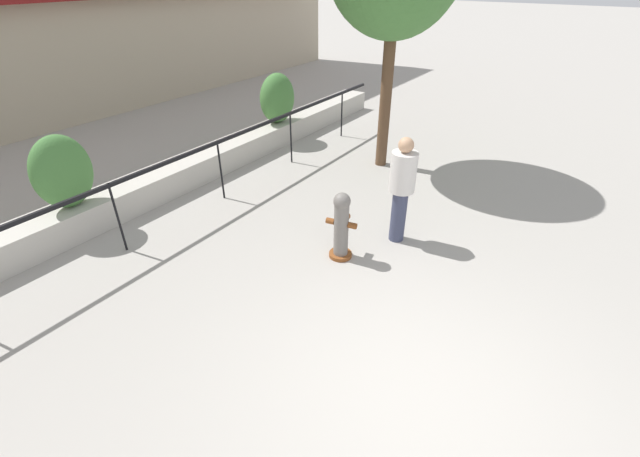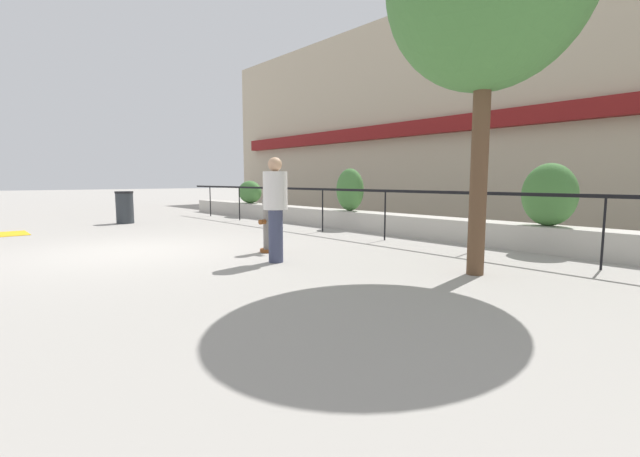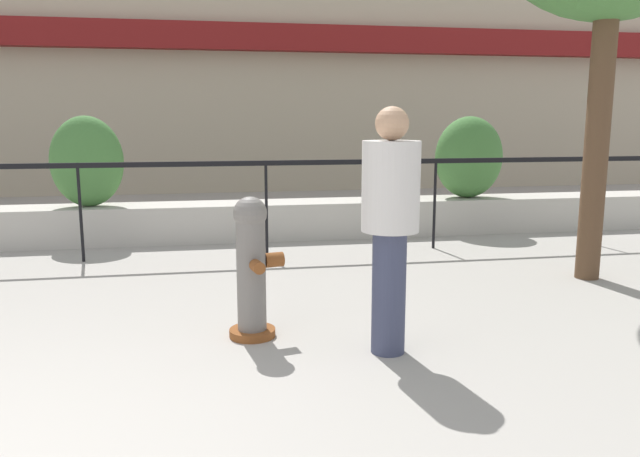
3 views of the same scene
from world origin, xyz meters
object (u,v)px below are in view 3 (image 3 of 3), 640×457
object	(u,v)px
hedge_bush_1	(87,161)
pedestrian	(390,216)
fire_hydrant	(252,266)
hedge_bush_2	(469,157)

from	to	relation	value
hedge_bush_1	pedestrian	distance (m)	5.27
fire_hydrant	hedge_bush_2	bearing A→B (deg)	49.11
pedestrian	fire_hydrant	bearing A→B (deg)	151.76
hedge_bush_1	hedge_bush_2	xyz separation A→B (m)	(5.30, 0.00, -0.00)
hedge_bush_1	pedestrian	bearing A→B (deg)	-58.25
hedge_bush_2	fire_hydrant	size ratio (longest dim) A/B	1.09
hedge_bush_2	pedestrian	xyz separation A→B (m)	(-2.52, -4.48, -0.10)
hedge_bush_2	fire_hydrant	world-z (taller)	hedge_bush_2
fire_hydrant	pedestrian	xyz separation A→B (m)	(0.92, -0.50, 0.44)
hedge_bush_1	hedge_bush_2	world-z (taller)	hedge_bush_1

